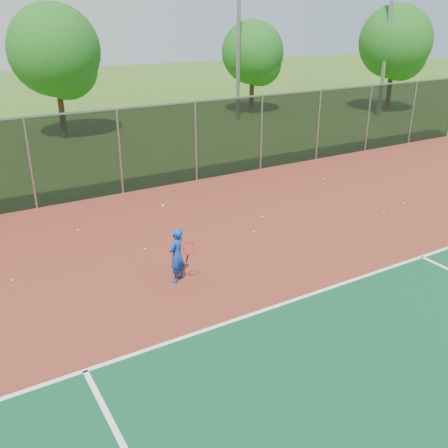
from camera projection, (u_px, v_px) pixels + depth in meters
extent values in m
cube|color=maroon|center=(399.00, 294.00, 11.47)|extent=(30.00, 20.00, 0.02)
cube|color=white|center=(422.00, 257.00, 13.20)|extent=(22.00, 0.10, 0.00)
cube|color=black|center=(196.00, 142.00, 18.82)|extent=(30.00, 0.04, 3.00)
cube|color=gray|center=(195.00, 102.00, 18.24)|extent=(30.00, 0.06, 0.06)
imported|color=#1137A8|center=(177.00, 255.00, 11.79)|extent=(0.59, 0.54, 1.36)
cylinder|color=black|center=(187.00, 258.00, 11.67)|extent=(0.03, 0.15, 0.27)
torus|color=#A51414|center=(189.00, 248.00, 11.47)|extent=(0.30, 0.13, 0.29)
sphere|color=#CCD218|center=(163.00, 206.00, 11.27)|extent=(0.07, 0.07, 0.07)
sphere|color=#CCD218|center=(262.00, 217.00, 15.74)|extent=(0.07, 0.07, 0.07)
sphere|color=#CCD218|center=(384.00, 213.00, 16.02)|extent=(0.07, 0.07, 0.07)
sphere|color=#CCD218|center=(404.00, 204.00, 16.86)|extent=(0.07, 0.07, 0.07)
sphere|color=#CCD218|center=(324.00, 179.00, 19.39)|extent=(0.07, 0.07, 0.07)
sphere|color=#CCD218|center=(254.00, 232.00, 14.66)|extent=(0.07, 0.07, 0.07)
sphere|color=#CCD218|center=(78.00, 230.00, 14.77)|extent=(0.07, 0.07, 0.07)
sphere|color=#CCD218|center=(13.00, 280.00, 11.98)|extent=(0.07, 0.07, 0.07)
sphere|color=#CCD218|center=(145.00, 249.00, 13.56)|extent=(0.07, 0.07, 0.07)
cylinder|color=gray|center=(239.00, 24.00, 28.73)|extent=(0.24, 0.24, 10.94)
cylinder|color=gray|center=(389.00, 24.00, 29.64)|extent=(0.24, 0.24, 10.94)
cylinder|color=#341E13|center=(62.00, 113.00, 25.69)|extent=(0.30, 0.30, 2.53)
sphere|color=#165115|center=(54.00, 50.00, 24.49)|extent=(4.49, 4.49, 4.49)
sphere|color=#165115|center=(66.00, 68.00, 24.77)|extent=(3.09, 3.09, 3.09)
cylinder|color=#341E13|center=(252.00, 96.00, 32.45)|extent=(0.30, 0.30, 2.20)
sphere|color=#165115|center=(252.00, 52.00, 31.41)|extent=(3.91, 3.91, 3.91)
sphere|color=#165115|center=(260.00, 65.00, 31.64)|extent=(2.69, 2.69, 2.69)
cylinder|color=#341E13|center=(389.00, 92.00, 32.74)|extent=(0.30, 0.30, 2.56)
sphere|color=#165115|center=(395.00, 41.00, 31.53)|extent=(4.55, 4.55, 4.55)
sphere|color=#165115|center=(401.00, 56.00, 31.81)|extent=(3.13, 3.13, 3.13)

